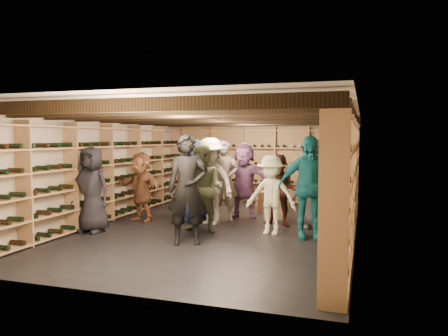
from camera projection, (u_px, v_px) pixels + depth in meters
ground at (217, 227)px, 8.99m from camera, size 8.00×8.00×0.00m
walls at (217, 169)px, 8.91m from camera, size 5.52×8.02×2.40m
ceiling at (217, 110)px, 8.83m from camera, size 5.50×8.00×0.01m
ceiling_joists at (217, 117)px, 8.83m from camera, size 5.40×7.12×0.18m
wine_rack_left at (107, 172)px, 9.70m from camera, size 0.32×7.50×2.15m
wine_rack_right at (347, 179)px, 8.13m from camera, size 0.32×7.50×2.15m
wine_rack_back at (260, 165)px, 12.55m from camera, size 4.70×0.30×2.15m
crate_stack_left at (267, 201)px, 10.91m from camera, size 0.59×0.50×0.51m
crate_stack_right at (276, 208)px, 9.91m from camera, size 0.57×0.44×0.51m
crate_loose at (278, 205)px, 11.35m from camera, size 0.58×0.48×0.17m
person_0 at (92, 190)px, 8.49m from camera, size 0.86×0.59×1.68m
person_1 at (188, 189)px, 7.53m from camera, size 0.82×0.70×1.91m
person_2 at (204, 189)px, 8.49m from camera, size 0.87×0.70×1.71m
person_3 at (271, 195)px, 8.34m from camera, size 1.00×0.61×1.51m
person_4 at (308, 187)px, 7.99m from camera, size 1.20×0.77×1.89m
person_5 at (141, 186)px, 9.66m from camera, size 1.49×0.98×1.53m
person_6 at (195, 180)px, 9.64m from camera, size 0.97×0.70×1.82m
person_7 at (224, 181)px, 9.70m from camera, size 0.77×0.65×1.78m
person_8 at (281, 190)px, 9.10m from camera, size 0.76×0.61×1.50m
person_9 at (210, 181)px, 9.22m from camera, size 1.35×1.05×1.85m
person_10 at (197, 180)px, 10.45m from camera, size 1.05×0.67×1.66m
person_11 at (244, 180)px, 10.10m from camera, size 1.62×0.53×1.74m
person_12 at (316, 184)px, 8.88m from camera, size 0.95×0.68×1.82m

